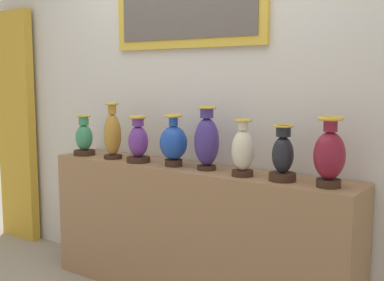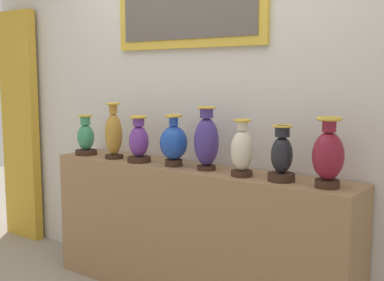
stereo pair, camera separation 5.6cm
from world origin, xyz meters
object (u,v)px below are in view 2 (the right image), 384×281
at_px(vase_violet, 139,142).
at_px(vase_onyx, 282,157).
at_px(vase_ivory, 242,151).
at_px(vase_indigo, 206,141).
at_px(vase_burgundy, 328,155).
at_px(vase_jade, 86,138).
at_px(vase_ochre, 114,134).
at_px(vase_sapphire, 174,143).

distance_m(vase_violet, vase_onyx, 1.05).
bearing_deg(vase_ivory, vase_onyx, 3.47).
distance_m(vase_indigo, vase_burgundy, 0.79).
relative_size(vase_jade, vase_onyx, 0.94).
distance_m(vase_violet, vase_burgundy, 1.32).
relative_size(vase_onyx, vase_burgundy, 0.84).
relative_size(vase_ivory, vase_onyx, 1.06).
bearing_deg(vase_violet, vase_indigo, 4.51).
bearing_deg(vase_ochre, vase_onyx, 0.64).
xyz_separation_m(vase_onyx, vase_burgundy, (0.27, -0.00, 0.04)).
height_order(vase_jade, vase_onyx, vase_onyx).
relative_size(vase_violet, vase_indigo, 0.80).
height_order(vase_jade, vase_burgundy, vase_burgundy).
bearing_deg(vase_sapphire, vase_burgundy, -0.60).
xyz_separation_m(vase_jade, vase_indigo, (1.06, 0.05, 0.06)).
bearing_deg(vase_ivory, vase_burgundy, 1.18).
relative_size(vase_sapphire, vase_onyx, 1.07).
bearing_deg(vase_onyx, vase_burgundy, -0.95).
height_order(vase_indigo, vase_burgundy, vase_indigo).
distance_m(vase_ochre, vase_onyx, 1.30).
relative_size(vase_ochre, vase_violet, 1.25).
relative_size(vase_violet, vase_sapphire, 0.94).
height_order(vase_violet, vase_burgundy, vase_burgundy).
relative_size(vase_violet, vase_onyx, 1.01).
bearing_deg(vase_burgundy, vase_ivory, -178.82).
relative_size(vase_ochre, vase_burgundy, 1.06).
bearing_deg(vase_ivory, vase_violet, -179.69).
xyz_separation_m(vase_jade, vase_ochre, (0.28, 0.01, 0.05)).
distance_m(vase_jade, vase_indigo, 1.06).
bearing_deg(vase_indigo, vase_jade, -177.54).
bearing_deg(vase_onyx, vase_jade, -179.17).
xyz_separation_m(vase_indigo, vase_burgundy, (0.79, -0.03, -0.01)).
xyz_separation_m(vase_ochre, vase_violet, (0.24, -0.00, -0.03)).
distance_m(vase_ochre, vase_burgundy, 1.56).
bearing_deg(vase_ivory, vase_indigo, 172.34).
height_order(vase_jade, vase_violet, vase_violet).
relative_size(vase_ochre, vase_indigo, 1.00).
relative_size(vase_indigo, vase_onyx, 1.26).
relative_size(vase_ochre, vase_sapphire, 1.18).
height_order(vase_ochre, vase_burgundy, vase_ochre).
bearing_deg(vase_indigo, vase_onyx, -2.45).
height_order(vase_ochre, vase_sapphire, vase_ochre).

